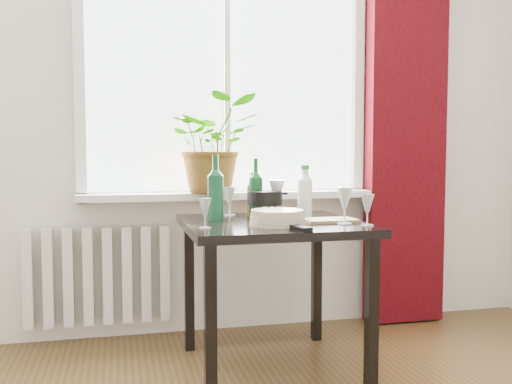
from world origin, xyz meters
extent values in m
cube|color=white|center=(0.00, 2.22, 1.60)|extent=(1.72, 0.08, 1.62)
cube|color=white|center=(0.00, 2.15, 0.82)|extent=(1.72, 0.20, 0.04)
cube|color=#330409|center=(1.12, 2.12, 1.30)|extent=(0.50, 0.12, 2.56)
cube|color=silver|center=(-0.75, 2.18, 0.38)|extent=(0.80, 0.10, 0.55)
cube|color=black|center=(0.10, 1.55, 0.72)|extent=(0.85, 0.85, 0.04)
cube|color=black|center=(-0.27, 1.19, 0.35)|extent=(0.05, 0.05, 0.70)
cube|color=black|center=(-0.27, 1.92, 0.35)|extent=(0.05, 0.05, 0.70)
cube|color=black|center=(0.46, 1.19, 0.35)|extent=(0.05, 0.05, 0.70)
cube|color=black|center=(0.46, 1.92, 0.35)|extent=(0.05, 0.05, 0.70)
imported|color=#39751F|center=(-0.10, 2.09, 1.12)|extent=(0.52, 0.46, 0.56)
cylinder|color=beige|center=(0.08, 1.39, 0.78)|extent=(0.26, 0.26, 0.07)
cube|color=black|center=(0.13, 1.23, 0.75)|extent=(0.08, 0.17, 0.02)
cube|color=#A08048|center=(0.37, 1.47, 0.75)|extent=(0.26, 0.17, 0.01)
camera|label=1|loc=(-0.63, -1.13, 1.08)|focal=40.00mm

